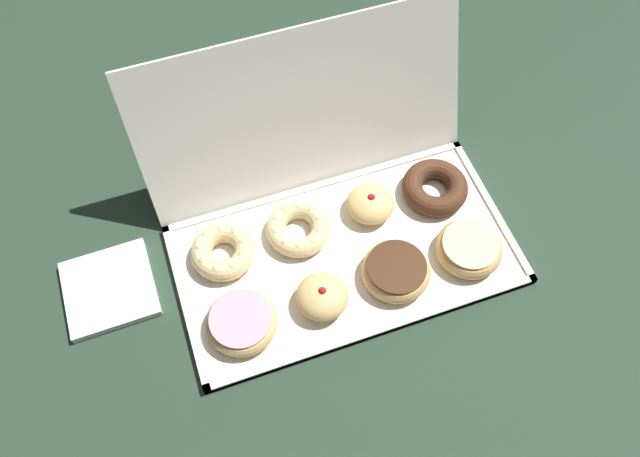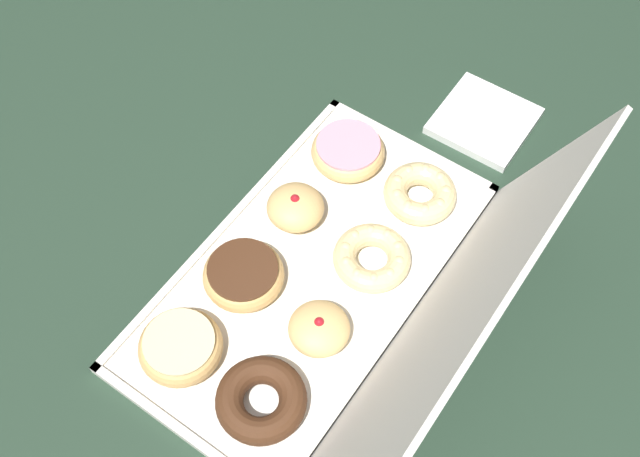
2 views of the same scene
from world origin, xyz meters
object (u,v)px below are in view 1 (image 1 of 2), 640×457
(pink_frosted_donut_0, at_px, (241,322))
(napkin_stack, at_px, (109,289))
(donut_box, at_px, (345,255))
(cruller_donut_4, at_px, (223,251))
(chocolate_frosted_donut_2, at_px, (396,271))
(jelly_filled_donut_6, at_px, (370,204))
(jelly_filled_donut_1, at_px, (322,297))
(chocolate_cake_ring_donut_7, at_px, (435,187))
(cruller_donut_5, at_px, (298,228))
(glazed_ring_donut_3, at_px, (469,248))

(pink_frosted_donut_0, distance_m, napkin_stack, 0.24)
(donut_box, relative_size, cruller_donut_4, 5.23)
(donut_box, relative_size, chocolate_frosted_donut_2, 4.98)
(pink_frosted_donut_0, bearing_deg, jelly_filled_donut_6, 26.59)
(chocolate_frosted_donut_2, bearing_deg, donut_box, 134.01)
(pink_frosted_donut_0, relative_size, chocolate_frosted_donut_2, 1.00)
(jelly_filled_donut_1, distance_m, chocolate_frosted_donut_2, 0.13)
(chocolate_cake_ring_donut_7, relative_size, napkin_stack, 0.81)
(donut_box, distance_m, chocolate_cake_ring_donut_7, 0.21)
(pink_frosted_donut_0, relative_size, jelly_filled_donut_6, 1.37)
(jelly_filled_donut_6, bearing_deg, pink_frosted_donut_0, -153.41)
(donut_box, height_order, cruller_donut_5, cruller_donut_5)
(pink_frosted_donut_0, bearing_deg, chocolate_cake_ring_donut_7, 18.50)
(cruller_donut_4, bearing_deg, chocolate_frosted_donut_2, -26.50)
(donut_box, relative_size, jelly_filled_donut_6, 6.85)
(pink_frosted_donut_0, bearing_deg, jelly_filled_donut_1, -1.27)
(cruller_donut_4, height_order, napkin_stack, cruller_donut_4)
(jelly_filled_donut_1, xyz_separation_m, chocolate_cake_ring_donut_7, (0.26, 0.14, -0.01))
(cruller_donut_5, xyz_separation_m, jelly_filled_donut_6, (0.14, 0.00, 0.00))
(jelly_filled_donut_1, bearing_deg, cruller_donut_4, 133.86)
(donut_box, bearing_deg, jelly_filled_donut_6, 43.66)
(chocolate_frosted_donut_2, bearing_deg, jelly_filled_donut_6, 86.68)
(cruller_donut_4, bearing_deg, jelly_filled_donut_1, -46.14)
(jelly_filled_donut_1, height_order, chocolate_cake_ring_donut_7, jelly_filled_donut_1)
(donut_box, distance_m, napkin_stack, 0.40)
(jelly_filled_donut_1, relative_size, chocolate_frosted_donut_2, 0.74)
(pink_frosted_donut_0, relative_size, napkin_stack, 0.79)
(jelly_filled_donut_1, xyz_separation_m, chocolate_frosted_donut_2, (0.13, 0.01, -0.00))
(cruller_donut_5, relative_size, jelly_filled_donut_6, 1.33)
(jelly_filled_donut_1, height_order, cruller_donut_4, jelly_filled_donut_1)
(pink_frosted_donut_0, bearing_deg, cruller_donut_5, 43.91)
(chocolate_frosted_donut_2, height_order, chocolate_cake_ring_donut_7, same)
(cruller_donut_5, height_order, chocolate_cake_ring_donut_7, chocolate_cake_ring_donut_7)
(glazed_ring_donut_3, bearing_deg, napkin_stack, 166.91)
(jelly_filled_donut_1, height_order, jelly_filled_donut_6, jelly_filled_donut_1)
(cruller_donut_5, xyz_separation_m, chocolate_cake_ring_donut_7, (0.26, -0.00, 0.00))
(cruller_donut_4, xyz_separation_m, napkin_stack, (-0.20, 0.01, -0.02))
(cruller_donut_4, relative_size, jelly_filled_donut_6, 1.31)
(donut_box, xyz_separation_m, cruller_donut_5, (-0.06, 0.07, 0.02))
(jelly_filled_donut_1, bearing_deg, pink_frosted_donut_0, 178.73)
(jelly_filled_donut_1, relative_size, jelly_filled_donut_6, 1.02)
(cruller_donut_5, bearing_deg, glazed_ring_donut_3, -27.09)
(glazed_ring_donut_3, height_order, napkin_stack, glazed_ring_donut_3)
(jelly_filled_donut_6, distance_m, napkin_stack, 0.47)
(chocolate_cake_ring_donut_7, bearing_deg, napkin_stack, 179.46)
(pink_frosted_donut_0, height_order, glazed_ring_donut_3, same)
(pink_frosted_donut_0, bearing_deg, chocolate_frosted_donut_2, 0.46)
(jelly_filled_donut_6, height_order, napkin_stack, jelly_filled_donut_6)
(chocolate_frosted_donut_2, bearing_deg, chocolate_cake_ring_donut_7, 44.98)
(chocolate_cake_ring_donut_7, bearing_deg, chocolate_frosted_donut_2, -135.02)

